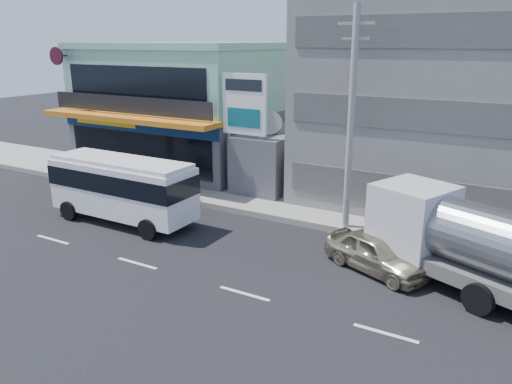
{
  "coord_description": "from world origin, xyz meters",
  "views": [
    {
      "loc": [
        13.15,
        -13.43,
        8.52
      ],
      "look_at": [
        2.84,
        4.59,
        2.2
      ],
      "focal_mm": 35.0,
      "sensor_mm": 36.0,
      "label": 1
    }
  ],
  "objects_px": {
    "concrete_building": "(478,71)",
    "utility_pole_near": "(351,121)",
    "billboard": "(244,111)",
    "tanker_truck": "(477,245)",
    "shop_building": "(186,109)",
    "sedan": "(376,253)",
    "minibus": "(122,185)",
    "motorcycle_rider": "(76,184)",
    "satellite_dish": "(269,132)"
  },
  "relations": [
    {
      "from": "minibus",
      "to": "satellite_dish",
      "type": "bearing_deg",
      "value": 63.35
    },
    {
      "from": "concrete_building",
      "to": "minibus",
      "type": "bearing_deg",
      "value": -139.88
    },
    {
      "from": "satellite_dish",
      "to": "billboard",
      "type": "distance_m",
      "value": 2.31
    },
    {
      "from": "shop_building",
      "to": "tanker_truck",
      "type": "relative_size",
      "value": 1.41
    },
    {
      "from": "tanker_truck",
      "to": "shop_building",
      "type": "bearing_deg",
      "value": 153.6
    },
    {
      "from": "shop_building",
      "to": "billboard",
      "type": "distance_m",
      "value": 8.92
    },
    {
      "from": "minibus",
      "to": "tanker_truck",
      "type": "bearing_deg",
      "value": 2.74
    },
    {
      "from": "shop_building",
      "to": "billboard",
      "type": "relative_size",
      "value": 1.8
    },
    {
      "from": "satellite_dish",
      "to": "minibus",
      "type": "height_order",
      "value": "satellite_dish"
    },
    {
      "from": "billboard",
      "to": "shop_building",
      "type": "bearing_deg",
      "value": 147.68
    },
    {
      "from": "concrete_building",
      "to": "tanker_truck",
      "type": "relative_size",
      "value": 1.82
    },
    {
      "from": "concrete_building",
      "to": "sedan",
      "type": "height_order",
      "value": "concrete_building"
    },
    {
      "from": "minibus",
      "to": "sedan",
      "type": "distance_m",
      "value": 12.36
    },
    {
      "from": "shop_building",
      "to": "concrete_building",
      "type": "bearing_deg",
      "value": 3.35
    },
    {
      "from": "concrete_building",
      "to": "motorcycle_rider",
      "type": "height_order",
      "value": "concrete_building"
    },
    {
      "from": "minibus",
      "to": "shop_building",
      "type": "bearing_deg",
      "value": 111.35
    },
    {
      "from": "billboard",
      "to": "tanker_truck",
      "type": "height_order",
      "value": "billboard"
    },
    {
      "from": "utility_pole_near",
      "to": "tanker_truck",
      "type": "height_order",
      "value": "utility_pole_near"
    },
    {
      "from": "sedan",
      "to": "tanker_truck",
      "type": "bearing_deg",
      "value": -67.82
    },
    {
      "from": "motorcycle_rider",
      "to": "shop_building",
      "type": "bearing_deg",
      "value": 84.42
    },
    {
      "from": "motorcycle_rider",
      "to": "sedan",
      "type": "bearing_deg",
      "value": -2.35
    },
    {
      "from": "minibus",
      "to": "tanker_truck",
      "type": "distance_m",
      "value": 15.74
    },
    {
      "from": "satellite_dish",
      "to": "tanker_truck",
      "type": "height_order",
      "value": "satellite_dish"
    },
    {
      "from": "shop_building",
      "to": "concrete_building",
      "type": "xyz_separation_m",
      "value": [
        18.0,
        1.05,
        3.0
      ]
    },
    {
      "from": "utility_pole_near",
      "to": "motorcycle_rider",
      "type": "relative_size",
      "value": 4.0
    },
    {
      "from": "satellite_dish",
      "to": "tanker_truck",
      "type": "xyz_separation_m",
      "value": [
        11.88,
        -6.92,
        -1.78
      ]
    },
    {
      "from": "sedan",
      "to": "motorcycle_rider",
      "type": "xyz_separation_m",
      "value": [
        -17.33,
        0.71,
        0.09
      ]
    },
    {
      "from": "minibus",
      "to": "motorcycle_rider",
      "type": "distance_m",
      "value": 5.36
    },
    {
      "from": "concrete_building",
      "to": "tanker_truck",
      "type": "xyz_separation_m",
      "value": [
        1.88,
        -10.92,
        -5.21
      ]
    },
    {
      "from": "minibus",
      "to": "motorcycle_rider",
      "type": "height_order",
      "value": "minibus"
    },
    {
      "from": "satellite_dish",
      "to": "shop_building",
      "type": "bearing_deg",
      "value": 159.79
    },
    {
      "from": "billboard",
      "to": "concrete_building",
      "type": "bearing_deg",
      "value": 28.92
    },
    {
      "from": "minibus",
      "to": "motorcycle_rider",
      "type": "xyz_separation_m",
      "value": [
        -5.04,
        1.48,
        -1.05
      ]
    },
    {
      "from": "concrete_building",
      "to": "billboard",
      "type": "bearing_deg",
      "value": -151.08
    },
    {
      "from": "motorcycle_rider",
      "to": "utility_pole_near",
      "type": "bearing_deg",
      "value": 9.86
    },
    {
      "from": "motorcycle_rider",
      "to": "minibus",
      "type": "bearing_deg",
      "value": -16.41
    },
    {
      "from": "tanker_truck",
      "to": "motorcycle_rider",
      "type": "height_order",
      "value": "tanker_truck"
    },
    {
      "from": "billboard",
      "to": "motorcycle_rider",
      "type": "height_order",
      "value": "billboard"
    },
    {
      "from": "minibus",
      "to": "billboard",
      "type": "bearing_deg",
      "value": 60.29
    },
    {
      "from": "shop_building",
      "to": "tanker_truck",
      "type": "height_order",
      "value": "shop_building"
    },
    {
      "from": "shop_building",
      "to": "tanker_truck",
      "type": "bearing_deg",
      "value": -26.4
    },
    {
      "from": "shop_building",
      "to": "minibus",
      "type": "bearing_deg",
      "value": -68.65
    },
    {
      "from": "shop_building",
      "to": "concrete_building",
      "type": "relative_size",
      "value": 0.77
    },
    {
      "from": "motorcycle_rider",
      "to": "concrete_building",
      "type": "bearing_deg",
      "value": 28.34
    },
    {
      "from": "utility_pole_near",
      "to": "sedan",
      "type": "relative_size",
      "value": 2.31
    },
    {
      "from": "concrete_building",
      "to": "utility_pole_near",
      "type": "xyz_separation_m",
      "value": [
        -4.0,
        -7.6,
        -1.85
      ]
    },
    {
      "from": "shop_building",
      "to": "minibus",
      "type": "xyz_separation_m",
      "value": [
        4.15,
        -10.62,
        -2.12
      ]
    },
    {
      "from": "shop_building",
      "to": "sedan",
      "type": "height_order",
      "value": "shop_building"
    },
    {
      "from": "concrete_building",
      "to": "motorcycle_rider",
      "type": "bearing_deg",
      "value": -151.66
    },
    {
      "from": "billboard",
      "to": "motorcycle_rider",
      "type": "relative_size",
      "value": 2.76
    }
  ]
}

